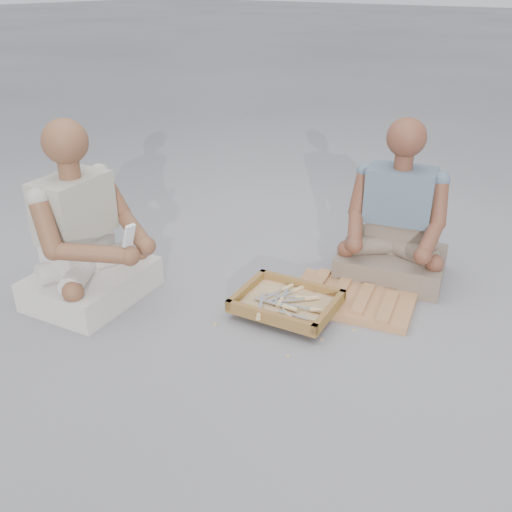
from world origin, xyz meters
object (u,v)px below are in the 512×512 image
Objects in this scene: carved_panel at (352,299)px; tool_tray at (286,303)px; companion at (395,227)px; craftsman at (85,242)px.

tool_tray is at bearing -126.37° from carved_panel.
tool_tray is at bearing 55.94° from companion.
craftsman is at bearing -152.90° from tool_tray.
companion reaches higher than carved_panel.
carved_panel is 1.16× the size of tool_tray.
carved_panel is at bearing 114.83° from craftsman.
companion is (1.08, 1.09, -0.02)m from craftsman.
tool_tray is 0.60× the size of companion.
carved_panel is at bearing 53.63° from tool_tray.
craftsman is (-0.86, -0.44, 0.24)m from tool_tray.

